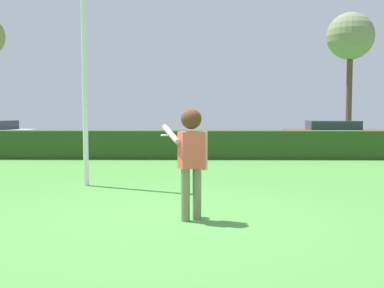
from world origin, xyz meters
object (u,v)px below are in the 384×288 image
(person, at_px, (191,150))
(frisbee, at_px, (168,135))
(lamppost, at_px, (84,49))
(parked_car_red, at_px, (333,133))
(maple_tree, at_px, (350,38))

(person, relative_size, frisbee, 7.85)
(lamppost, bearing_deg, parked_car_red, 50.55)
(parked_car_red, bearing_deg, maple_tree, 65.96)
(frisbee, height_order, parked_car_red, frisbee)
(parked_car_red, distance_m, maple_tree, 7.68)
(lamppost, distance_m, parked_car_red, 13.85)
(frisbee, xyz_separation_m, maple_tree, (8.94, 18.86, 4.36))
(person, distance_m, parked_car_red, 15.26)
(parked_car_red, xyz_separation_m, maple_tree, (2.37, 5.32, 5.02))
(person, relative_size, lamppost, 0.31)
(lamppost, bearing_deg, maple_tree, 55.15)
(person, relative_size, parked_car_red, 0.42)
(lamppost, height_order, parked_car_red, lamppost)
(frisbee, relative_size, maple_tree, 0.03)
(person, height_order, lamppost, lamppost)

